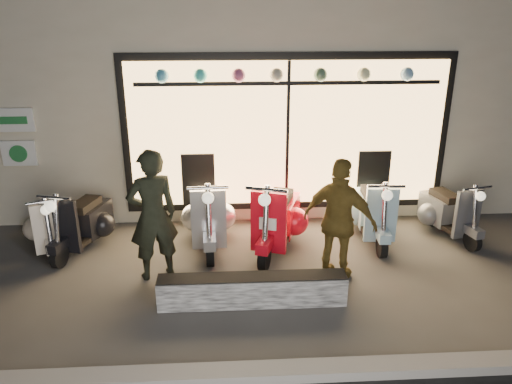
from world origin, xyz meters
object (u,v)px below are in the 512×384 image
graffiti_barrier (252,290)px  woman (340,221)px  man (153,215)px  scooter_red (278,217)px  scooter_silver (209,214)px

graffiti_barrier → woman: (1.20, 0.57, 0.67)m
graffiti_barrier → man: 1.68m
graffiti_barrier → woman: bearing=25.5°
scooter_red → woman: 1.37m
scooter_silver → woman: 2.25m
graffiti_barrier → scooter_silver: bearing=107.7°
graffiti_barrier → scooter_red: bearing=73.6°
man → graffiti_barrier: bearing=127.4°
scooter_silver → woman: size_ratio=0.92×
scooter_red → woman: (0.71, -1.10, 0.40)m
scooter_silver → graffiti_barrier: bearing=-74.8°
woman → man: bearing=26.7°
scooter_silver → man: man is taller
woman → scooter_silver: bearing=-4.3°
scooter_silver → man: 1.37m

